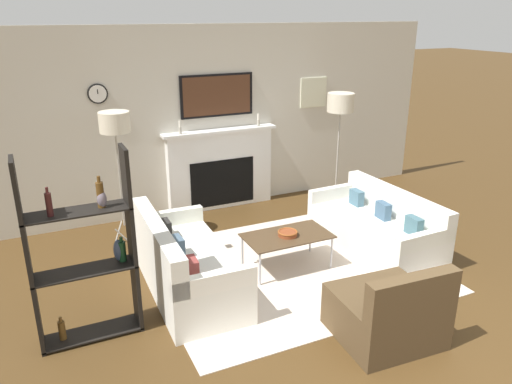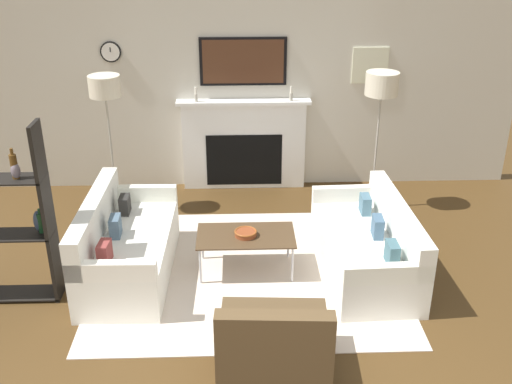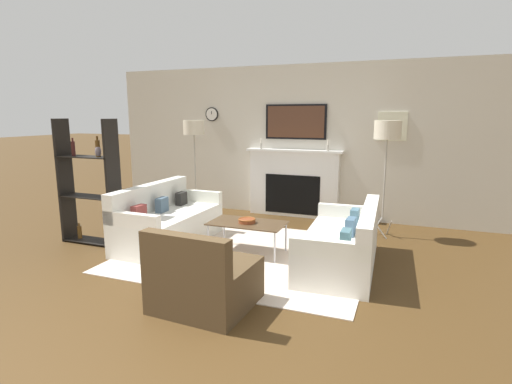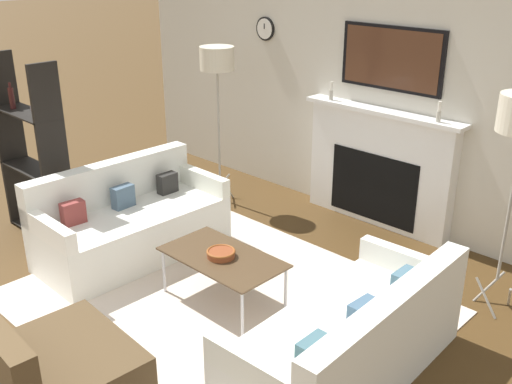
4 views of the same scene
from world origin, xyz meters
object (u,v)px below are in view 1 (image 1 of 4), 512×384
at_px(shelf_unit, 85,254).
at_px(couch_right, 377,229).
at_px(armchair, 388,313).
at_px(decorative_bowl, 288,233).
at_px(floor_lamp_left, 115,125).
at_px(couch_left, 186,267).
at_px(floor_lamp_right, 341,104).
at_px(coffee_table, 287,237).

bearing_deg(shelf_unit, couch_right, 5.83).
distance_m(armchair, decorative_bowl, 1.59).
xyz_separation_m(floor_lamp_left, shelf_unit, (-0.65, -1.83, -0.73)).
xyz_separation_m(couch_left, armchair, (1.43, -1.55, -0.04)).
bearing_deg(armchair, floor_lamp_right, 64.59).
relative_size(decorative_bowl, shelf_unit, 0.13).
bearing_deg(shelf_unit, floor_lamp_left, 70.40).
bearing_deg(floor_lamp_left, floor_lamp_right, 0.00).
xyz_separation_m(decorative_bowl, floor_lamp_right, (1.63, 1.46, 1.13)).
distance_m(decorative_bowl, shelf_unit, 2.31).
height_order(couch_left, shelf_unit, shelf_unit).
relative_size(couch_left, couch_right, 0.95).
distance_m(couch_right, shelf_unit, 3.58).
height_order(decorative_bowl, shelf_unit, shelf_unit).
height_order(coffee_table, decorative_bowl, decorative_bowl).
xyz_separation_m(armchair, coffee_table, (-0.19, 1.58, 0.13)).
xyz_separation_m(floor_lamp_left, floor_lamp_right, (3.22, 0.00, 0.01)).
distance_m(couch_right, floor_lamp_right, 2.01).
distance_m(decorative_bowl, floor_lamp_right, 2.46).
height_order(couch_right, coffee_table, couch_right).
bearing_deg(armchair, decorative_bowl, 97.09).
xyz_separation_m(couch_left, floor_lamp_left, (-0.36, 1.47, 1.28)).
distance_m(decorative_bowl, floor_lamp_left, 2.43).
height_order(decorative_bowl, floor_lamp_left, floor_lamp_left).
bearing_deg(decorative_bowl, armchair, -82.91).
bearing_deg(decorative_bowl, floor_lamp_right, 41.76).
bearing_deg(floor_lamp_right, decorative_bowl, -138.24).
xyz_separation_m(coffee_table, floor_lamp_left, (-1.59, 1.44, 1.19)).
bearing_deg(armchair, couch_right, 55.16).
bearing_deg(couch_left, armchair, -47.34).
xyz_separation_m(armchair, floor_lamp_right, (1.44, 3.02, 1.32)).
bearing_deg(coffee_table, floor_lamp_right, 41.54).
xyz_separation_m(armchair, shelf_unit, (-2.44, 1.19, 0.58)).
bearing_deg(floor_lamp_right, couch_right, -103.64).
distance_m(floor_lamp_right, shelf_unit, 4.35).
distance_m(couch_right, coffee_table, 1.28).
xyz_separation_m(armchair, floor_lamp_left, (-1.79, 3.02, 1.31)).
xyz_separation_m(couch_left, floor_lamp_right, (2.86, 1.47, 1.28)).
bearing_deg(armchair, coffee_table, 96.95).
bearing_deg(floor_lamp_left, coffee_table, -42.16).
height_order(couch_right, floor_lamp_right, floor_lamp_right).
bearing_deg(shelf_unit, decorative_bowl, 9.51).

